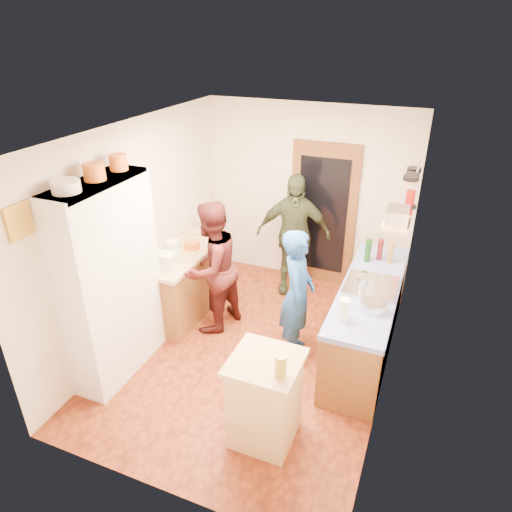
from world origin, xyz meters
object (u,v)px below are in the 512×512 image
Objects in this scene: person_hob at (300,296)px; person_left at (216,267)px; right_counter_base at (366,321)px; person_back at (294,235)px; hutch_body at (111,282)px; island_base at (265,401)px.

person_left is at bearing 69.10° from person_hob.
person_back reaches higher than right_counter_base.
hutch_body reaches higher than island_base.
hutch_body reaches higher than person_left.
hutch_body is 1.00× the size of right_counter_base.
person_hob is at bearing -154.57° from right_counter_base.
person_hob reaches higher than right_counter_base.
person_hob is 0.93× the size of person_left.
person_back is at bearing 102.67° from island_base.
right_counter_base is 2.56× the size of island_base.
right_counter_base is at bearing 27.47° from hutch_body.
island_base is at bearing -10.21° from hutch_body.
person_back reaches higher than person_hob.
person_back is (-0.60, 2.66, 0.45)m from island_base.
right_counter_base is 0.88m from person_hob.
person_hob is at bearing 96.80° from person_left.
person_hob is at bearing 93.85° from island_base.
hutch_body is 2.90m from right_counter_base.
person_left is (-1.21, 1.45, 0.42)m from island_base.
person_hob is 1.46m from person_back.
island_base is 1.94m from person_left.
hutch_body is at bearing 105.40° from person_hob.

